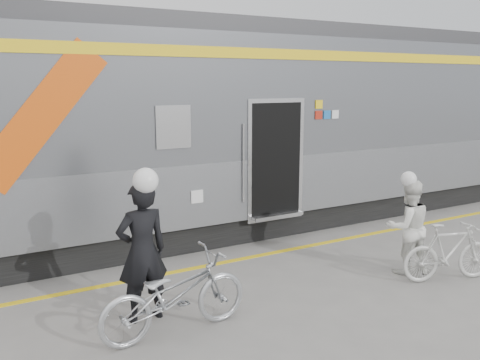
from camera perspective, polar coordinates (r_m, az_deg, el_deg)
ground at (r=7.11m, az=9.21°, el=-13.87°), size 90.00×90.00×0.00m
train at (r=9.68m, az=-11.89°, el=5.32°), size 24.00×3.17×4.10m
safety_strip at (r=8.75m, az=0.32°, el=-8.83°), size 24.00×0.12×0.01m
man at (r=6.48m, az=-10.93°, el=-7.90°), size 0.68×0.46×1.79m
bicycle_left at (r=6.21m, az=-7.33°, el=-12.64°), size 1.91×0.75×0.99m
woman at (r=8.37m, az=18.34°, el=-5.03°), size 0.86×0.75×1.49m
bicycle_right at (r=8.34m, az=22.43°, el=-7.47°), size 1.56×0.85×0.90m
helmet_man at (r=6.22m, az=-11.28°, el=1.29°), size 0.31×0.31×0.31m
helmet_woman at (r=8.18m, az=18.70°, el=0.80°), size 0.24×0.24×0.24m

